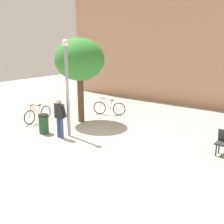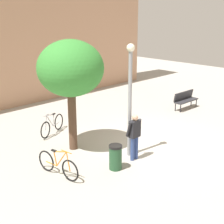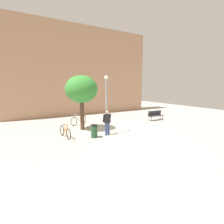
{
  "view_description": "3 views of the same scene",
  "coord_description": "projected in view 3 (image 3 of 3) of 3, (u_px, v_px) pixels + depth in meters",
  "views": [
    {
      "loc": [
        6.59,
        -7.97,
        3.95
      ],
      "look_at": [
        -0.12,
        1.12,
        0.97
      ],
      "focal_mm": 43.44,
      "sensor_mm": 36.0,
      "label": 1
    },
    {
      "loc": [
        -9.83,
        -7.63,
        5.18
      ],
      "look_at": [
        -0.7,
        1.37,
        1.13
      ],
      "focal_mm": 53.81,
      "sensor_mm": 36.0,
      "label": 2
    },
    {
      "loc": [
        -7.19,
        -10.7,
        3.37
      ],
      "look_at": [
        -0.18,
        1.12,
        1.26
      ],
      "focal_mm": 28.08,
      "sensor_mm": 36.0,
      "label": 3
    }
  ],
  "objects": [
    {
      "name": "plaza_tree",
      "position": [
        81.0,
        90.0,
        12.96
      ],
      "size": [
        2.39,
        2.39,
        4.1
      ],
      "color": "#513828",
      "rests_on": "ground_plane"
    },
    {
      "name": "ground_plane",
      "position": [
        122.0,
        130.0,
        13.23
      ],
      "size": [
        36.0,
        36.0,
        0.0
      ],
      "primitive_type": "plane",
      "color": "#A8A399"
    },
    {
      "name": "lamppost",
      "position": [
        106.0,
        100.0,
        11.98
      ],
      "size": [
        0.28,
        0.28,
        4.02
      ],
      "color": "gray",
      "rests_on": "ground_plane"
    },
    {
      "name": "bicycle_orange",
      "position": [
        65.0,
        132.0,
        11.36
      ],
      "size": [
        0.24,
        1.81,
        0.97
      ],
      "color": "black",
      "rests_on": "ground_plane"
    },
    {
      "name": "park_bench",
      "position": [
        155.0,
        115.0,
        17.01
      ],
      "size": [
        1.61,
        0.52,
        0.92
      ],
      "color": "#2D2D33",
      "rests_on": "ground_plane"
    },
    {
      "name": "person_by_lamppost",
      "position": [
        107.0,
        121.0,
        11.81
      ],
      "size": [
        0.59,
        0.29,
        1.67
      ],
      "color": "#334784",
      "rests_on": "ground_plane"
    },
    {
      "name": "bicycle_silver",
      "position": [
        79.0,
        120.0,
        15.12
      ],
      "size": [
        1.68,
        0.78,
        0.97
      ],
      "color": "black",
      "rests_on": "ground_plane"
    },
    {
      "name": "trash_bin",
      "position": [
        94.0,
        131.0,
        11.35
      ],
      "size": [
        0.44,
        0.44,
        0.85
      ],
      "color": "#234C2D",
      "rests_on": "ground_plane"
    },
    {
      "name": "building_facade",
      "position": [
        78.0,
        71.0,
        20.29
      ],
      "size": [
        17.62,
        2.0,
        9.91
      ],
      "primitive_type": "cube",
      "color": "tan",
      "rests_on": "ground_plane"
    }
  ]
}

